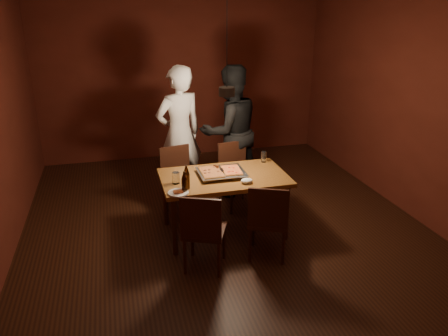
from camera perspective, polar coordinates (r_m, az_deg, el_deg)
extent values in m
plane|color=#34190E|center=(5.59, 0.33, -7.94)|extent=(6.00, 6.00, 0.00)
plane|color=maroon|center=(7.93, -5.41, 11.43)|extent=(5.00, 0.00, 5.00)
plane|color=maroon|center=(2.51, 18.91, -11.55)|extent=(5.00, 0.00, 5.00)
plane|color=maroon|center=(6.19, 23.51, 7.09)|extent=(0.00, 6.00, 6.00)
cube|color=brown|center=(5.22, 0.00, -1.28)|extent=(1.50, 0.90, 0.05)
cylinder|color=#38190F|center=(4.93, -6.50, -7.64)|extent=(0.06, 0.06, 0.70)
cylinder|color=#38190F|center=(5.26, 8.16, -5.83)|extent=(0.06, 0.06, 0.70)
cylinder|color=#38190F|center=(5.59, -7.65, -4.10)|extent=(0.06, 0.06, 0.70)
cylinder|color=#38190F|center=(5.88, 5.41, -2.71)|extent=(0.06, 0.06, 0.70)
cube|color=#38190F|center=(5.85, -5.66, -1.98)|extent=(0.51, 0.51, 0.04)
cube|color=#38190F|center=(5.93, -6.46, 0.79)|extent=(0.42, 0.13, 0.45)
cube|color=#38190F|center=(6.00, 1.81, -1.30)|extent=(0.49, 0.49, 0.04)
cube|color=#38190F|center=(6.07, 1.04, 1.42)|extent=(0.42, 0.10, 0.45)
cube|color=#38190F|center=(4.66, -2.54, -8.22)|extent=(0.55, 0.55, 0.04)
cube|color=#38190F|center=(4.38, -3.06, -6.67)|extent=(0.40, 0.19, 0.45)
cube|color=#38190F|center=(4.88, 5.79, -6.87)|extent=(0.55, 0.55, 0.04)
cube|color=#38190F|center=(4.61, 5.74, -5.32)|extent=(0.40, 0.20, 0.45)
cube|color=silver|center=(5.22, -0.32, -0.70)|extent=(0.56, 0.47, 0.05)
cube|color=maroon|center=(5.17, -1.67, -0.51)|extent=(0.25, 0.39, 0.02)
cube|color=gold|center=(5.23, 1.01, -0.27)|extent=(0.23, 0.35, 0.02)
cylinder|color=black|center=(4.77, -5.18, -2.28)|extent=(0.06, 0.06, 0.15)
cone|color=black|center=(4.72, -5.23, -0.94)|extent=(0.06, 0.06, 0.09)
cylinder|color=black|center=(4.85, -4.91, -1.73)|extent=(0.07, 0.07, 0.18)
cone|color=black|center=(4.80, -4.96, -0.22)|extent=(0.07, 0.07, 0.10)
cylinder|color=silver|center=(5.00, -6.30, -1.30)|extent=(0.09, 0.09, 0.13)
cylinder|color=silver|center=(5.66, 5.22, 1.46)|extent=(0.07, 0.07, 0.14)
cylinder|color=white|center=(4.76, -5.99, -3.24)|extent=(0.23, 0.23, 0.02)
cube|color=gold|center=(4.76, -6.00, -3.09)|extent=(0.10, 0.08, 0.01)
ellipsoid|color=white|center=(5.00, 2.99, -1.68)|extent=(0.14, 0.11, 0.06)
imported|color=silver|center=(6.16, -5.85, 4.42)|extent=(0.81, 0.67, 1.92)
imported|color=black|center=(6.30, 0.81, 4.80)|extent=(1.06, 0.91, 1.90)
cylinder|color=black|center=(4.98, 0.37, 9.96)|extent=(0.18, 0.18, 0.10)
cylinder|color=black|center=(4.91, 0.38, 16.28)|extent=(0.01, 0.01, 1.00)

